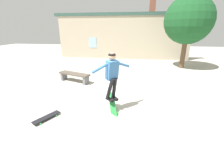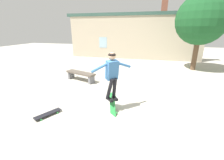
% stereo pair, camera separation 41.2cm
% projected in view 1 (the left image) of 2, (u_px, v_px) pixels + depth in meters
% --- Properties ---
extents(ground_plane, '(40.00, 40.00, 0.00)m').
position_uv_depth(ground_plane, '(98.00, 105.00, 5.15)').
color(ground_plane, '#B2AD9E').
extents(building_backdrop, '(11.65, 0.52, 4.73)m').
position_uv_depth(building_backdrop, '(122.00, 36.00, 12.73)').
color(building_backdrop, '#B7A88E').
rests_on(building_backdrop, ground_plane).
extents(tree_right, '(2.90, 2.90, 4.45)m').
position_uv_depth(tree_right, '(188.00, 20.00, 9.16)').
color(tree_right, brown).
rests_on(tree_right, ground_plane).
extents(park_bench, '(1.68, 0.91, 0.45)m').
position_uv_depth(park_bench, '(74.00, 75.00, 7.32)').
color(park_bench, brown).
rests_on(park_bench, ground_plane).
extents(skater, '(1.00, 0.96, 1.48)m').
position_uv_depth(skater, '(112.00, 73.00, 4.41)').
color(skater, teal).
extents(skateboard_flipping, '(0.41, 0.68, 0.71)m').
position_uv_depth(skateboard_flipping, '(113.00, 105.00, 4.71)').
color(skateboard_flipping, '#237F38').
extents(skateboard_resting, '(0.55, 0.81, 0.08)m').
position_uv_depth(skateboard_resting, '(47.00, 117.00, 4.32)').
color(skateboard_resting, black).
rests_on(skateboard_resting, ground_plane).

